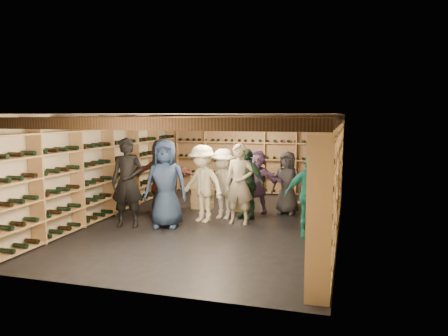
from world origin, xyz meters
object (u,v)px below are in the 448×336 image
person_0 (164,178)px  person_9 (223,184)px  crate_stack_right (239,201)px  crate_loose (290,206)px  person_1 (127,183)px  crate_stack_left (202,192)px  person_6 (166,184)px  person_11 (257,181)px  person_4 (309,195)px  person_3 (203,184)px  person_7 (239,184)px  person_10 (247,183)px  person_12 (287,183)px  person_5 (161,176)px

person_0 → person_9: 1.41m
crate_stack_right → crate_loose: bearing=24.6°
person_1 → person_0: bearing=59.7°
crate_stack_left → person_1: size_ratio=0.45×
person_6 → person_9: size_ratio=1.15×
person_1 → person_9: (1.76, 1.26, -0.15)m
person_9 → person_11: (0.59, 0.91, -0.04)m
person_1 → person_4: (3.79, 0.32, -0.13)m
person_3 → person_9: size_ratio=1.06×
person_4 → crate_stack_right: bearing=123.2°
person_1 → crate_loose: bearing=30.6°
person_3 → person_9: (0.36, 0.42, -0.05)m
person_4 → person_7: 1.66m
person_4 → person_10: size_ratio=1.01×
crate_stack_left → person_7: bearing=-44.7°
crate_loose → person_6: size_ratio=0.27×
crate_loose → person_1: bearing=-138.8°
person_4 → person_12: size_ratio=1.08×
person_1 → person_3: person_1 is taller
person_7 → person_9: bearing=144.1°
crate_stack_left → person_11: (1.42, 0.00, 0.35)m
crate_stack_left → person_12: size_ratio=0.56×
person_3 → person_10: size_ratio=1.06×
crate_stack_left → person_11: person_11 is taller
person_6 → person_7: 1.60m
crate_stack_right → person_7: person_7 is taller
person_3 → person_11: bearing=75.9°
person_7 → person_11: bearing=87.1°
crate_stack_left → person_0: size_ratio=0.46×
person_6 → person_9: 1.45m
crate_stack_left → person_5: bearing=-141.8°
person_0 → person_10: person_0 is taller
crate_stack_right → person_12: 1.29m
crate_stack_left → person_3: 1.47m
person_5 → person_1: bearing=-102.4°
person_5 → person_12: person_5 is taller
person_0 → person_1: size_ratio=0.97×
person_1 → person_7: 2.41m
person_6 → person_10: size_ratio=1.15×
person_5 → person_4: bearing=-26.5°
crate_loose → person_3: 2.67m
person_3 → person_5: (-1.30, 0.67, 0.04)m
person_7 → person_12: size_ratio=1.17×
crate_stack_right → person_6: person_6 is taller
person_1 → person_7: size_ratio=1.08×
crate_stack_left → person_10: bearing=-27.9°
person_9 → person_12: (1.34, 0.91, -0.05)m
person_3 → person_10: 1.07m
person_0 → person_9: size_ratio=1.14×
person_0 → person_12: (2.73, 1.13, -0.17)m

